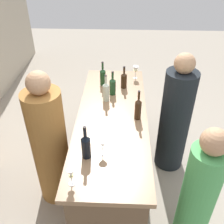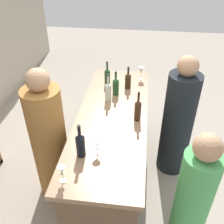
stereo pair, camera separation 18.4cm
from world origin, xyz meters
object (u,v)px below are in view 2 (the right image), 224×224
at_px(wine_bottle_second_left_amber_brown, 138,110).
at_px(wine_bottle_second_right_olive_green, 116,86).
at_px(wine_bottle_rightmost_amber_brown, 128,80).
at_px(person_left_guest, 192,203).
at_px(wine_glass_near_right, 62,171).
at_px(wine_bottle_leftmost_near_black, 80,144).
at_px(wine_glass_near_center, 97,144).
at_px(wine_bottle_far_right_olive_green, 107,76).
at_px(person_right_guest, 49,143).
at_px(person_center_guest, 178,122).
at_px(wine_bottle_center_clear_pale, 108,91).
at_px(wine_glass_near_left, 141,71).

bearing_deg(wine_bottle_second_left_amber_brown, wine_bottle_second_right_olive_green, 30.29).
distance_m(wine_bottle_rightmost_amber_brown, person_left_guest, 1.60).
relative_size(wine_bottle_second_left_amber_brown, wine_glass_near_right, 2.09).
relative_size(wine_bottle_leftmost_near_black, wine_glass_near_center, 2.32).
height_order(wine_bottle_far_right_olive_green, wine_glass_near_right, wine_bottle_far_right_olive_green).
xyz_separation_m(wine_bottle_leftmost_near_black, wine_bottle_second_right_olive_green, (1.07, -0.18, -0.01)).
bearing_deg(wine_bottle_leftmost_near_black, wine_bottle_far_right_olive_green, -2.24).
relative_size(wine_bottle_second_left_amber_brown, wine_bottle_second_right_olive_green, 1.12).
bearing_deg(person_right_guest, person_left_guest, 2.06).
relative_size(wine_bottle_rightmost_amber_brown, wine_glass_near_right, 1.79).
distance_m(wine_bottle_leftmost_near_black, person_center_guest, 1.36).
xyz_separation_m(wine_bottle_second_left_amber_brown, person_right_guest, (-0.22, 0.91, -0.36)).
relative_size(wine_bottle_center_clear_pale, wine_bottle_rightmost_amber_brown, 1.15).
height_order(wine_bottle_center_clear_pale, person_right_guest, person_right_guest).
relative_size(wine_bottle_second_left_amber_brown, wine_glass_near_left, 1.94).
relative_size(wine_bottle_center_clear_pale, wine_bottle_far_right_olive_green, 1.04).
relative_size(wine_bottle_rightmost_amber_brown, wine_bottle_far_right_olive_green, 0.90).
xyz_separation_m(wine_bottle_leftmost_near_black, person_center_guest, (0.91, -0.95, -0.37)).
distance_m(wine_bottle_second_left_amber_brown, wine_glass_near_left, 0.91).
height_order(wine_bottle_leftmost_near_black, wine_bottle_rightmost_amber_brown, wine_bottle_leftmost_near_black).
xyz_separation_m(wine_bottle_far_right_olive_green, wine_glass_near_right, (-1.59, 0.13, -0.01)).
bearing_deg(wine_bottle_far_right_olive_green, wine_bottle_rightmost_amber_brown, -101.26).
bearing_deg(person_left_guest, wine_bottle_rightmost_amber_brown, -52.08).
xyz_separation_m(wine_bottle_second_right_olive_green, wine_glass_near_left, (0.42, -0.29, 0.01)).
bearing_deg(person_right_guest, wine_glass_near_center, -6.39).
distance_m(wine_bottle_second_right_olive_green, wine_bottle_far_right_olive_green, 0.26).
relative_size(person_left_guest, person_right_guest, 0.89).
distance_m(wine_bottle_center_clear_pale, wine_glass_near_right, 1.24).
bearing_deg(wine_bottle_center_clear_pale, wine_glass_near_center, -178.27).
bearing_deg(wine_bottle_rightmost_amber_brown, wine_bottle_second_left_amber_brown, -167.17).
xyz_separation_m(wine_glass_near_right, person_left_guest, (0.15, -1.06, -0.41)).
xyz_separation_m(person_center_guest, person_right_guest, (-0.55, 1.39, 0.02)).
height_order(wine_bottle_second_left_amber_brown, wine_bottle_rightmost_amber_brown, wine_bottle_second_left_amber_brown).
bearing_deg(wine_bottle_rightmost_amber_brown, wine_bottle_second_right_olive_green, 141.66).
relative_size(wine_glass_near_left, wine_glass_near_right, 1.08).
relative_size(wine_bottle_leftmost_near_black, wine_bottle_second_right_olive_green, 1.10).
relative_size(wine_bottle_center_clear_pale, wine_glass_near_center, 2.31).
height_order(wine_bottle_second_left_amber_brown, wine_bottle_far_right_olive_green, wine_bottle_second_left_amber_brown).
bearing_deg(wine_glass_near_left, wine_bottle_rightmost_amber_brown, 149.02).
bearing_deg(wine_bottle_rightmost_amber_brown, person_left_guest, -154.25).
bearing_deg(person_left_guest, wine_bottle_second_right_olive_green, -44.48).
relative_size(wine_bottle_far_right_olive_green, wine_glass_near_center, 2.23).
distance_m(wine_bottle_second_right_olive_green, wine_glass_near_left, 0.51).
height_order(wine_bottle_rightmost_amber_brown, wine_glass_near_right, wine_bottle_rightmost_amber_brown).
relative_size(wine_bottle_far_right_olive_green, person_center_guest, 0.20).
height_order(wine_bottle_leftmost_near_black, wine_glass_near_center, wine_bottle_leftmost_near_black).
distance_m(wine_bottle_rightmost_amber_brown, person_center_guest, 0.79).
bearing_deg(wine_bottle_center_clear_pale, wine_bottle_second_right_olive_green, -26.00).
relative_size(wine_bottle_leftmost_near_black, wine_bottle_far_right_olive_green, 1.04).
height_order(wine_bottle_leftmost_near_black, wine_bottle_second_right_olive_green, wine_bottle_leftmost_near_black).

